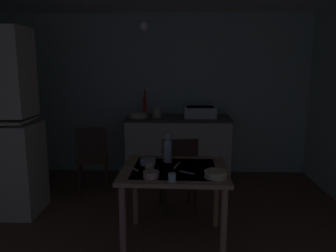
{
  "coord_description": "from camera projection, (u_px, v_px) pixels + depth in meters",
  "views": [
    {
      "loc": [
        0.23,
        -3.26,
        1.66
      ],
      "look_at": [
        0.13,
        0.2,
        1.01
      ],
      "focal_mm": 35.85,
      "sensor_mm": 36.0,
      "label": 1
    }
  ],
  "objects": [
    {
      "name": "teaspoon_by_cup",
      "position": [
        187.0,
        172.0,
        2.91
      ],
      "size": [
        0.14,
        0.1,
        0.0
      ],
      "primitive_type": "cube",
      "rotation": [
        0.0,
        0.0,
        2.56
      ],
      "color": "beige",
      "rests_on": "dining_table"
    },
    {
      "name": "mug_dark",
      "position": [
        150.0,
        167.0,
        2.95
      ],
      "size": [
        0.08,
        0.08,
        0.08
      ],
      "primitive_type": "cylinder",
      "color": "beige",
      "rests_on": "dining_table"
    },
    {
      "name": "mixing_bowl_counter",
      "position": [
        138.0,
        115.0,
        4.71
      ],
      "size": [
        0.27,
        0.27,
        0.08
      ],
      "primitive_type": "cylinder",
      "color": "beige",
      "rests_on": "counter_cabinet"
    },
    {
      "name": "hand_pump",
      "position": [
        145.0,
        105.0,
        4.78
      ],
      "size": [
        0.05,
        0.27,
        0.39
      ],
      "color": "#B21E19",
      "rests_on": "counter_cabinet"
    },
    {
      "name": "chair_far_side",
      "position": [
        178.0,
        173.0,
        3.71
      ],
      "size": [
        0.46,
        0.46,
        0.87
      ],
      "color": "#3B251B",
      "rests_on": "ground"
    },
    {
      "name": "chair_by_counter",
      "position": [
        92.0,
        157.0,
        4.34
      ],
      "size": [
        0.47,
        0.47,
        0.88
      ],
      "color": "#432A1F",
      "rests_on": "ground"
    },
    {
      "name": "ground_plane",
      "position": [
        155.0,
        224.0,
        3.51
      ],
      "size": [
        5.34,
        5.34,
        0.0
      ],
      "primitive_type": "plane",
      "color": "brown"
    },
    {
      "name": "counter_cabinet",
      "position": [
        178.0,
        148.0,
        4.84
      ],
      "size": [
        1.48,
        0.64,
        0.91
      ],
      "color": "beige",
      "rests_on": "ground"
    },
    {
      "name": "wall_back",
      "position": [
        163.0,
        95.0,
        5.07
      ],
      "size": [
        4.44,
        0.1,
        2.38
      ],
      "primitive_type": "cube",
      "color": "#AEC6B2",
      "rests_on": "ground"
    },
    {
      "name": "sink_basin",
      "position": [
        200.0,
        112.0,
        4.73
      ],
      "size": [
        0.44,
        0.34,
        0.15
      ],
      "color": "silver",
      "rests_on": "counter_cabinet"
    },
    {
      "name": "glass_bottle",
      "position": [
        168.0,
        151.0,
        3.21
      ],
      "size": [
        0.08,
        0.08,
        0.28
      ],
      "color": "#B7BCC1",
      "rests_on": "dining_table"
    },
    {
      "name": "dining_table",
      "position": [
        174.0,
        179.0,
        3.05
      ],
      "size": [
        0.97,
        0.84,
        0.72
      ],
      "color": "tan",
      "rests_on": "ground"
    },
    {
      "name": "table_knife",
      "position": [
        177.0,
        165.0,
        3.12
      ],
      "size": [
        0.07,
        0.19,
        0.0
      ],
      "primitive_type": "cube",
      "rotation": [
        0.0,
        0.0,
        4.42
      ],
      "color": "silver",
      "rests_on": "dining_table"
    },
    {
      "name": "pendant_bulb",
      "position": [
        144.0,
        26.0,
        3.11
      ],
      "size": [
        0.08,
        0.08,
        0.08
      ],
      "primitive_type": "sphere",
      "color": "#F9EFCC"
    },
    {
      "name": "serving_bowl_wide",
      "position": [
        151.0,
        175.0,
        2.78
      ],
      "size": [
        0.13,
        0.13,
        0.06
      ],
      "primitive_type": "cylinder",
      "color": "tan",
      "rests_on": "dining_table"
    },
    {
      "name": "soup_bowl_small",
      "position": [
        148.0,
        162.0,
        3.15
      ],
      "size": [
        0.15,
        0.15,
        0.05
      ],
      "primitive_type": "cylinder",
      "color": "#9EB2C6",
      "rests_on": "dining_table"
    },
    {
      "name": "sauce_dish",
      "position": [
        216.0,
        174.0,
        2.79
      ],
      "size": [
        0.19,
        0.19,
        0.06
      ],
      "primitive_type": "cylinder",
      "color": "beige",
      "rests_on": "dining_table"
    },
    {
      "name": "mug_tall",
      "position": [
        172.0,
        177.0,
        2.69
      ],
      "size": [
        0.07,
        0.07,
        0.07
      ],
      "primitive_type": "cylinder",
      "color": "#ADD1C1",
      "rests_on": "dining_table"
    },
    {
      "name": "teaspoon_near_bowl",
      "position": [
        134.0,
        169.0,
        3.01
      ],
      "size": [
        0.1,
        0.14,
        0.0
      ],
      "primitive_type": "cube",
      "rotation": [
        0.0,
        0.0,
        5.33
      ],
      "color": "beige",
      "rests_on": "dining_table"
    },
    {
      "name": "stoneware_crock",
      "position": [
        157.0,
        112.0,
        4.75
      ],
      "size": [
        0.13,
        0.13,
        0.13
      ],
      "primitive_type": "cylinder",
      "color": "beige",
      "rests_on": "counter_cabinet"
    }
  ]
}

